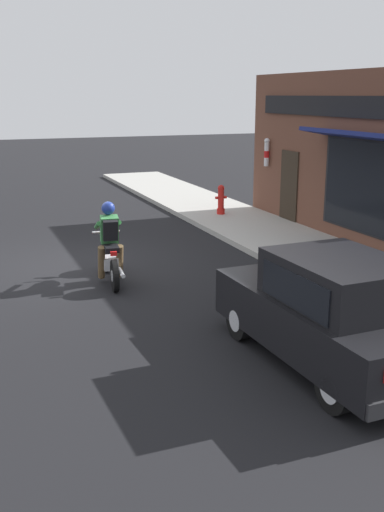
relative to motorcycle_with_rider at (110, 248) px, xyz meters
The scene contains 6 objects.
ground_plane 1.67m from the motorcycle_with_rider, 110.39° to the left, with size 80.00×80.00×0.00m, color black.
sidewalk_curb 6.57m from the motorcycle_with_rider, 42.67° to the left, with size 2.60×22.00×0.14m, color #ADAAA3.
storefront_building 6.53m from the motorcycle_with_rider, ahead, with size 1.25×9.90×4.20m.
motorcycle_with_rider is the anchor object (origin of this frame).
car_hatchback 5.20m from the motorcycle_with_rider, 68.86° to the right, with size 1.75×3.83×1.57m.
fire_hydrant 6.77m from the motorcycle_with_rider, 46.74° to the left, with size 0.36×0.24×0.88m.
Camera 1 is at (-2.17, -12.72, 3.63)m, focal length 42.00 mm.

